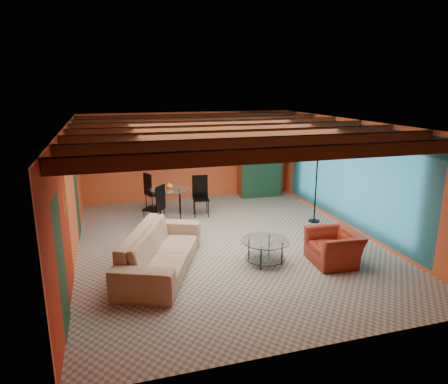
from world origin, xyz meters
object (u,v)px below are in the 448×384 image
object	(u,v)px
sofa	(161,250)
dining_table	(170,198)
armchair	(334,247)
coffee_table	(265,251)
potted_plant	(259,119)
vase	(169,174)
armoire	(259,161)
floor_lamp	(316,188)

from	to	relation	value
sofa	dining_table	world-z (taller)	dining_table
armchair	dining_table	xyz separation A→B (m)	(-2.70, 3.82, 0.23)
coffee_table	dining_table	bearing A→B (deg)	111.64
potted_plant	vase	xyz separation A→B (m)	(-3.13, -1.50, -1.26)
sofa	armoire	bearing A→B (deg)	-16.52
dining_table	potted_plant	world-z (taller)	potted_plant
sofa	armoire	xyz separation A→B (m)	(3.81, 4.65, 0.71)
armchair	armoire	distance (m)	5.40
armchair	armoire	xyz separation A→B (m)	(0.43, 5.32, 0.79)
floor_lamp	potted_plant	size ratio (longest dim) A/B	3.98
armoire	potted_plant	xyz separation A→B (m)	(0.00, 0.00, 1.35)
sofa	dining_table	bearing A→B (deg)	10.51
dining_table	floor_lamp	distance (m)	3.87
floor_lamp	potted_plant	world-z (taller)	potted_plant
vase	sofa	bearing A→B (deg)	-102.35
armchair	dining_table	bearing A→B (deg)	-141.57
coffee_table	sofa	bearing A→B (deg)	171.92
floor_lamp	armoire	bearing A→B (deg)	98.73
floor_lamp	potted_plant	distance (m)	3.34
dining_table	armoire	world-z (taller)	armoire
armchair	potted_plant	bearing A→B (deg)	178.62
sofa	floor_lamp	size ratio (longest dim) A/B	1.51
sofa	armoire	distance (m)	6.06
floor_lamp	potted_plant	xyz separation A→B (m)	(-0.45, 2.93, 1.55)
sofa	coffee_table	distance (m)	2.08
armoire	vase	bearing A→B (deg)	-151.65
potted_plant	armchair	bearing A→B (deg)	-94.62
armchair	sofa	bearing A→B (deg)	-98.02
sofa	potted_plant	size ratio (longest dim) A/B	6.00
coffee_table	potted_plant	xyz separation A→B (m)	(1.76, 4.94, 2.22)
sofa	armoire	world-z (taller)	armoire
armoire	vase	xyz separation A→B (m)	(-3.13, -1.50, 0.09)
armchair	potted_plant	size ratio (longest dim) A/B	2.19
sofa	armchair	world-z (taller)	sofa
armoire	potted_plant	bearing A→B (deg)	0.00
armchair	floor_lamp	size ratio (longest dim) A/B	0.55
coffee_table	armoire	bearing A→B (deg)	70.38
armoire	vase	world-z (taller)	armoire
dining_table	vase	distance (m)	0.65
coffee_table	vase	world-z (taller)	vase
coffee_table	dining_table	world-z (taller)	dining_table
coffee_table	dining_table	size ratio (longest dim) A/B	0.45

